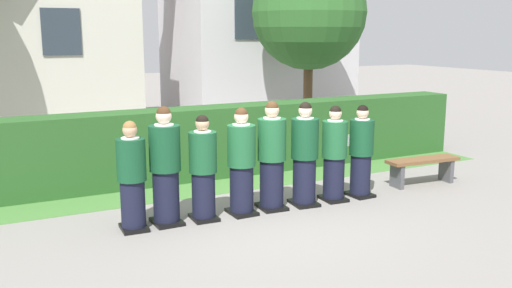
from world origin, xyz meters
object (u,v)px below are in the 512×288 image
Objects in this scene: student_front_row_3 at (241,164)px; student_front_row_6 at (334,156)px; student_front_row_1 at (165,169)px; student_front_row_5 at (305,156)px; wooden_bench at (423,166)px; student_front_row_2 at (203,170)px; student_front_row_4 at (272,158)px; student_front_row_7 at (361,153)px; student_front_row_0 at (132,179)px.

student_front_row_6 is (1.64, -0.04, -0.03)m from student_front_row_3.
student_front_row_1 is 1.09× the size of student_front_row_6.
wooden_bench is at bearing 1.47° from student_front_row_5.
wooden_bench is (3.62, 0.03, -0.42)m from student_front_row_3.
student_front_row_1 is at bearing 177.40° from student_front_row_6.
student_front_row_3 is (0.61, -0.02, 0.03)m from student_front_row_2.
student_front_row_1 reaches higher than wooden_bench.
wooden_bench is (4.23, 0.01, -0.39)m from student_front_row_2.
student_front_row_4 is at bearing -179.89° from wooden_bench.
student_front_row_7 is 1.50m from wooden_bench.
student_front_row_4 is at bearing 2.86° from student_front_row_3.
student_front_row_1 is at bearing 175.75° from student_front_row_3.
student_front_row_0 is at bearing 179.34° from student_front_row_4.
student_front_row_3 reaches higher than wooden_bench.
student_front_row_2 reaches higher than student_front_row_7.
student_front_row_5 is at bearing -1.71° from student_front_row_3.
student_front_row_6 is at bearing -1.62° from student_front_row_0.
student_front_row_4 reaches higher than student_front_row_6.
student_front_row_0 is at bearing -176.02° from student_front_row_1.
student_front_row_4 reaches higher than student_front_row_2.
student_front_row_3 is 1.14× the size of wooden_bench.
student_front_row_1 is at bearing 177.70° from student_front_row_7.
student_front_row_5 is 1.06× the size of student_front_row_6.
student_front_row_3 reaches higher than student_front_row_7.
student_front_row_1 is at bearing 176.98° from student_front_row_5.
student_front_row_1 is 1.10× the size of student_front_row_2.
student_front_row_6 reaches higher than student_front_row_2.
student_front_row_3 reaches higher than student_front_row_2.
student_front_row_6 is at bearing -1.45° from student_front_row_3.
student_front_row_1 reaches higher than student_front_row_4.
student_front_row_2 is at bearing -179.82° from wooden_bench.
student_front_row_5 is (2.72, -0.08, 0.06)m from student_front_row_0.
student_front_row_5 is 2.57m from wooden_bench.
student_front_row_0 is at bearing 178.38° from student_front_row_6.
student_front_row_6 is 2.02m from wooden_bench.
student_front_row_7 is at bearing -2.58° from student_front_row_4.
student_front_row_2 reaches higher than student_front_row_0.
wooden_bench is at bearing -0.64° from student_front_row_1.
student_front_row_1 is 2.80m from student_front_row_6.
student_front_row_2 is 0.92× the size of student_front_row_4.
student_front_row_2 is (0.54, -0.07, -0.07)m from student_front_row_1.
student_front_row_2 is 0.96× the size of student_front_row_3.
student_front_row_1 is 1.15m from student_front_row_3.
student_front_row_3 is at bearing -1.83° from student_front_row_2.
student_front_row_1 is 1.03× the size of student_front_row_5.
wooden_bench is at bearing 0.11° from student_front_row_4.
student_front_row_1 is 1.10× the size of student_front_row_7.
student_front_row_2 is 1.00× the size of student_front_row_6.
student_front_row_1 reaches higher than student_front_row_7.
student_front_row_7 is (1.64, -0.07, -0.07)m from student_front_row_4.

